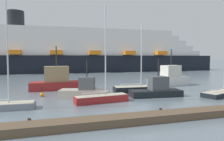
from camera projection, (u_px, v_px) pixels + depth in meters
ground_plane at (141, 106)px, 21.11m from camera, size 600.00×600.00×0.00m
dock_pier at (166, 116)px, 16.44m from camera, size 25.83×1.85×0.72m
sailboat_0 at (138, 88)px, 29.45m from camera, size 6.97×2.45×9.75m
sailboat_1 at (102, 97)px, 22.74m from camera, size 6.18×2.25×10.66m
sailboat_2 at (4, 104)px, 19.57m from camera, size 5.69×1.89×11.14m
sailboat_3 at (222, 92)px, 26.75m from camera, size 7.18×4.23×12.30m
fishing_boat_0 at (59, 81)px, 31.57m from camera, size 8.79×2.67×6.69m
fishing_boat_1 at (170, 78)px, 36.29m from camera, size 8.63×4.81×6.46m
fishing_boat_2 at (156, 90)px, 26.22m from camera, size 6.74×2.81×4.87m
fishing_boat_3 at (85, 91)px, 25.04m from camera, size 6.34×3.87×4.70m
channel_buoy_0 at (42, 94)px, 26.11m from camera, size 0.50×0.50×1.25m
channel_buoy_1 at (76, 91)px, 28.84m from camera, size 0.53×0.53×1.42m
cruise_ship at (73, 53)px, 70.86m from camera, size 101.14×16.76×19.69m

